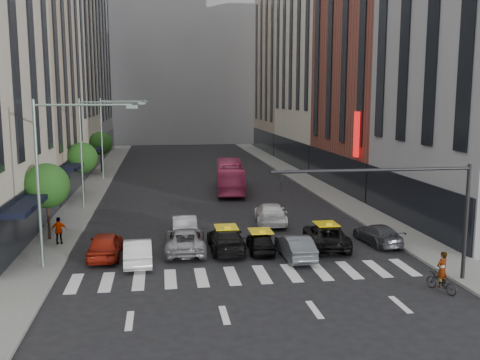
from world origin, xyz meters
name	(u,v)px	position (x,y,z in m)	size (l,w,h in m)	color
ground	(256,285)	(0.00, 0.00, 0.00)	(160.00, 160.00, 0.00)	black
sidewalk_left	(92,188)	(-11.50, 30.00, 0.07)	(3.00, 96.00, 0.15)	slate
sidewalk_right	(311,183)	(11.50, 30.00, 0.07)	(3.00, 96.00, 0.15)	slate
building_left_b	(23,67)	(-17.00, 28.00, 12.00)	(8.00, 16.00, 24.00)	tan
building_left_c	(56,26)	(-17.00, 46.00, 18.00)	(8.00, 20.00, 36.00)	beige
building_left_d	(80,61)	(-17.00, 65.00, 15.00)	(8.00, 18.00, 30.00)	gray
building_right_b	(376,59)	(17.00, 27.00, 13.00)	(8.00, 18.00, 26.00)	brown
building_right_c	(321,15)	(17.00, 46.00, 20.00)	(8.00, 20.00, 40.00)	beige
building_right_d	(287,69)	(17.00, 65.00, 14.00)	(8.00, 18.00, 28.00)	tan
building_far	(181,53)	(0.00, 85.00, 18.00)	(30.00, 10.00, 36.00)	gray
tree_near	(47,186)	(-11.80, 10.00, 3.65)	(2.88, 2.88, 4.95)	black
tree_mid	(82,158)	(-11.80, 26.00, 3.65)	(2.88, 2.88, 4.95)	black
tree_far	(101,143)	(-11.80, 42.00, 3.65)	(2.88, 2.88, 4.95)	black
streetlamp_near	(56,161)	(-10.04, 4.00, 5.90)	(5.38, 0.25, 9.00)	gray
streetlamp_mid	(93,138)	(-10.04, 20.00, 5.90)	(5.38, 0.25, 9.00)	gray
streetlamp_far	(110,128)	(-10.04, 36.00, 5.90)	(5.38, 0.25, 9.00)	gray
traffic_signal	(415,196)	(7.69, -1.00, 4.47)	(10.10, 0.20, 6.00)	black
liberty_sign	(356,134)	(12.60, 20.00, 6.00)	(0.30, 0.70, 4.00)	red
car_red	(105,245)	(-7.85, 5.79, 0.76)	(1.81, 4.49, 1.53)	maroon
car_white_front	(138,251)	(-5.94, 4.38, 0.71)	(1.51, 4.33, 1.43)	silver
car_silver	(185,240)	(-3.21, 6.32, 0.72)	(2.40, 5.21, 1.45)	#939297
taxi_left	(226,239)	(-0.73, 6.11, 0.73)	(2.06, 5.06, 1.47)	black
taxi_center	(261,242)	(1.30, 5.61, 0.63)	(1.50, 3.72, 1.27)	black
car_grey_mid	(295,246)	(3.04, 4.03, 0.70)	(1.49, 4.27, 1.41)	#43464B
taxi_right	(326,236)	(5.52, 6.05, 0.73)	(2.42, 5.25, 1.46)	black
car_grey_curb	(378,234)	(9.00, 6.26, 0.63)	(1.76, 4.34, 1.26)	#393B40
car_row2_left	(184,225)	(-3.09, 10.04, 0.74)	(1.57, 4.49, 1.48)	#98989D
car_row2_right	(270,213)	(3.37, 12.66, 0.77)	(2.15, 5.29, 1.54)	silver
bus	(230,176)	(2.20, 26.66, 1.50)	(2.51, 10.75, 2.99)	#C83B6A
motorcycle	(441,282)	(8.62, -2.28, 0.47)	(0.63, 1.80, 0.94)	black
rider	(443,255)	(8.62, -2.28, 1.82)	(0.64, 0.42, 1.75)	gray
pedestrian_far	(59,231)	(-10.94, 8.64, 1.01)	(1.01, 0.42, 1.72)	gray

